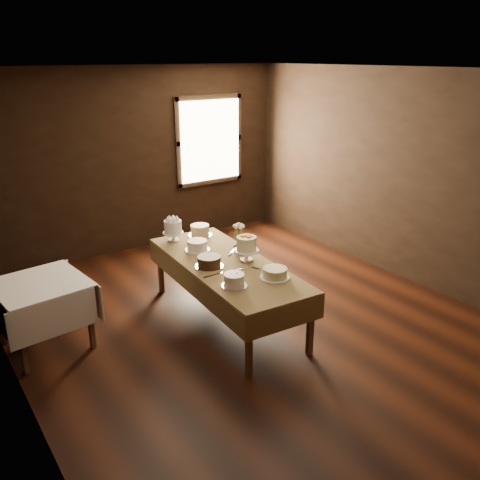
# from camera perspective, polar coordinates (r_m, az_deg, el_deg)

# --- Properties ---
(floor) EXTENTS (5.00, 6.00, 0.01)m
(floor) POSITION_cam_1_polar(r_m,az_deg,el_deg) (6.01, 1.10, -9.08)
(floor) COLOR black
(floor) RESTS_ON ground
(ceiling) EXTENTS (5.00, 6.00, 0.01)m
(ceiling) POSITION_cam_1_polar(r_m,az_deg,el_deg) (5.25, 1.31, 18.67)
(ceiling) COLOR beige
(ceiling) RESTS_ON wall_back
(wall_back) EXTENTS (5.00, 0.02, 2.80)m
(wall_back) POSITION_cam_1_polar(r_m,az_deg,el_deg) (8.02, -11.61, 8.72)
(wall_back) COLOR black
(wall_back) RESTS_ON ground
(wall_left) EXTENTS (0.02, 6.00, 2.80)m
(wall_left) POSITION_cam_1_polar(r_m,az_deg,el_deg) (4.55, -25.24, -1.59)
(wall_left) COLOR black
(wall_left) RESTS_ON ground
(wall_right) EXTENTS (0.02, 6.00, 2.80)m
(wall_right) POSITION_cam_1_polar(r_m,az_deg,el_deg) (7.18, 17.71, 6.86)
(wall_right) COLOR black
(wall_right) RESTS_ON ground
(window) EXTENTS (1.10, 0.05, 1.30)m
(window) POSITION_cam_1_polar(r_m,az_deg,el_deg) (8.52, -3.39, 11.11)
(window) COLOR #FFEABF
(window) RESTS_ON wall_back
(display_table) EXTENTS (1.07, 2.40, 0.72)m
(display_table) POSITION_cam_1_polar(r_m,az_deg,el_deg) (5.75, -1.54, -3.05)
(display_table) COLOR #49301C
(display_table) RESTS_ON ground
(side_table) EXTENTS (0.97, 0.97, 0.74)m
(side_table) POSITION_cam_1_polar(r_m,az_deg,el_deg) (5.62, -21.57, -5.28)
(side_table) COLOR #49301C
(side_table) RESTS_ON ground
(cake_meringue) EXTENTS (0.29, 0.29, 0.28)m
(cake_meringue) POSITION_cam_1_polar(r_m,az_deg,el_deg) (6.41, -7.54, 0.97)
(cake_meringue) COLOR white
(cake_meringue) RESTS_ON display_table
(cake_speckled) EXTENTS (0.31, 0.31, 0.14)m
(cake_speckled) POSITION_cam_1_polar(r_m,az_deg,el_deg) (6.57, -4.54, 1.06)
(cake_speckled) COLOR silver
(cake_speckled) RESTS_ON display_table
(cake_lattice) EXTENTS (0.30, 0.30, 0.11)m
(cake_lattice) POSITION_cam_1_polar(r_m,az_deg,el_deg) (6.09, -4.83, -0.68)
(cake_lattice) COLOR white
(cake_lattice) RESTS_ON display_table
(cake_chocolate) EXTENTS (0.31, 0.31, 0.12)m
(cake_chocolate) POSITION_cam_1_polar(r_m,az_deg,el_deg) (5.60, -3.49, -2.48)
(cake_chocolate) COLOR silver
(cake_chocolate) RESTS_ON display_table
(cake_flowers) EXTENTS (0.29, 0.29, 0.30)m
(cake_flowers) POSITION_cam_1_polar(r_m,az_deg,el_deg) (5.75, 0.73, -1.11)
(cake_flowers) COLOR white
(cake_flowers) RESTS_ON display_table
(cake_swirl) EXTENTS (0.27, 0.27, 0.14)m
(cake_swirl) POSITION_cam_1_polar(r_m,az_deg,el_deg) (5.13, -0.67, -4.59)
(cake_swirl) COLOR silver
(cake_swirl) RESTS_ON display_table
(cake_cream) EXTENTS (0.33, 0.33, 0.11)m
(cake_cream) POSITION_cam_1_polar(r_m,az_deg,el_deg) (5.34, 3.95, -3.77)
(cake_cream) COLOR white
(cake_cream) RESTS_ON display_table
(cake_server_a) EXTENTS (0.24, 0.07, 0.01)m
(cake_server_a) POSITION_cam_1_polar(r_m,az_deg,el_deg) (5.55, 0.15, -3.27)
(cake_server_a) COLOR silver
(cake_server_a) RESTS_ON display_table
(cake_server_b) EXTENTS (0.12, 0.23, 0.01)m
(cake_server_b) POSITION_cam_1_polar(r_m,az_deg,el_deg) (5.52, 2.88, -3.43)
(cake_server_b) COLOR silver
(cake_server_b) RESTS_ON display_table
(cake_server_c) EXTENTS (0.08, 0.24, 0.01)m
(cake_server_c) POSITION_cam_1_polar(r_m,az_deg,el_deg) (5.95, -3.83, -1.68)
(cake_server_c) COLOR silver
(cake_server_c) RESTS_ON display_table
(cake_server_d) EXTENTS (0.20, 0.17, 0.01)m
(cake_server_d) POSITION_cam_1_polar(r_m,az_deg,el_deg) (6.06, -0.80, -1.22)
(cake_server_d) COLOR silver
(cake_server_d) RESTS_ON display_table
(cake_server_e) EXTENTS (0.24, 0.03, 0.01)m
(cake_server_e) POSITION_cam_1_polar(r_m,az_deg,el_deg) (5.43, -2.62, -3.84)
(cake_server_e) COLOR silver
(cake_server_e) RESTS_ON display_table
(flower_vase) EXTENTS (0.16, 0.16, 0.14)m
(flower_vase) POSITION_cam_1_polar(r_m,az_deg,el_deg) (6.01, -0.14, -0.71)
(flower_vase) COLOR #2D2823
(flower_vase) RESTS_ON display_table
(flower_bouquet) EXTENTS (0.14, 0.14, 0.20)m
(flower_bouquet) POSITION_cam_1_polar(r_m,az_deg,el_deg) (5.94, -0.14, 1.02)
(flower_bouquet) COLOR white
(flower_bouquet) RESTS_ON flower_vase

